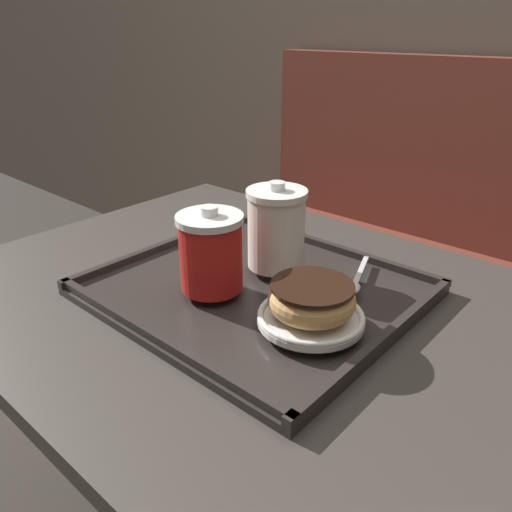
{
  "coord_description": "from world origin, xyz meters",
  "views": [
    {
      "loc": [
        0.44,
        -0.5,
        1.08
      ],
      "look_at": [
        -0.01,
        0.0,
        0.77
      ],
      "focal_mm": 35.0,
      "sensor_mm": 36.0,
      "label": 1
    }
  ],
  "objects_px": {
    "coffee_cup_front": "(211,252)",
    "donut_chocolate_glazed": "(312,299)",
    "coffee_cup_rear": "(276,228)",
    "spoon": "(355,283)"
  },
  "relations": [
    {
      "from": "coffee_cup_front",
      "to": "donut_chocolate_glazed",
      "type": "height_order",
      "value": "coffee_cup_front"
    },
    {
      "from": "coffee_cup_rear",
      "to": "spoon",
      "type": "height_order",
      "value": "coffee_cup_rear"
    },
    {
      "from": "coffee_cup_rear",
      "to": "donut_chocolate_glazed",
      "type": "xyz_separation_m",
      "value": [
        0.14,
        -0.1,
        -0.03
      ]
    },
    {
      "from": "coffee_cup_front",
      "to": "coffee_cup_rear",
      "type": "height_order",
      "value": "coffee_cup_rear"
    },
    {
      "from": "coffee_cup_rear",
      "to": "spoon",
      "type": "bearing_deg",
      "value": 10.07
    },
    {
      "from": "donut_chocolate_glazed",
      "to": "spoon",
      "type": "relative_size",
      "value": 0.85
    },
    {
      "from": "coffee_cup_rear",
      "to": "donut_chocolate_glazed",
      "type": "relative_size",
      "value": 1.22
    },
    {
      "from": "coffee_cup_rear",
      "to": "donut_chocolate_glazed",
      "type": "bearing_deg",
      "value": -35.44
    },
    {
      "from": "spoon",
      "to": "donut_chocolate_glazed",
      "type": "bearing_deg",
      "value": -16.56
    },
    {
      "from": "spoon",
      "to": "coffee_cup_rear",
      "type": "bearing_deg",
      "value": -100.53
    }
  ]
}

